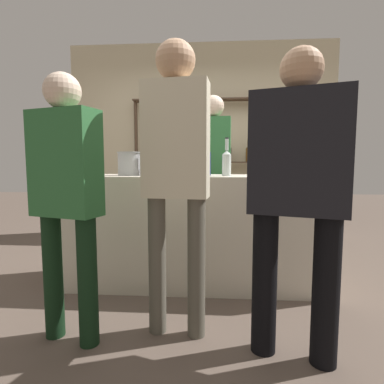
{
  "coord_description": "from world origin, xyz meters",
  "views": [
    {
      "loc": [
        0.18,
        -2.61,
        1.07
      ],
      "look_at": [
        0.0,
        0.0,
        0.82
      ],
      "focal_mm": 28.0,
      "sensor_mm": 36.0,
      "label": 1
    }
  ],
  "objects": [
    {
      "name": "counter_bottle_2",
      "position": [
        -0.09,
        0.18,
        1.09
      ],
      "size": [
        0.09,
        0.09,
        0.31
      ],
      "color": "black",
      "rests_on": "bar_counter"
    },
    {
      "name": "customer_left",
      "position": [
        -0.67,
        -0.93,
        0.94
      ],
      "size": [
        0.44,
        0.28,
        1.58
      ],
      "rotation": [
        0.0,
        0.0,
        1.29
      ],
      "color": "black",
      "rests_on": "ground_plane"
    },
    {
      "name": "server_behind_counter",
      "position": [
        0.18,
        0.78,
        1.11
      ],
      "size": [
        0.4,
        0.24,
        1.82
      ],
      "rotation": [
        0.0,
        0.0,
        -1.66
      ],
      "color": "black",
      "rests_on": "ground_plane"
    },
    {
      "name": "counter_bottle_3",
      "position": [
        0.13,
        0.01,
        1.09
      ],
      "size": [
        0.07,
        0.07,
        0.33
      ],
      "color": "#0F1956",
      "rests_on": "bar_counter"
    },
    {
      "name": "customer_right",
      "position": [
        0.63,
        -1.0,
        0.96
      ],
      "size": [
        0.54,
        0.35,
        1.66
      ],
      "rotation": [
        0.0,
        0.0,
        1.27
      ],
      "color": "black",
      "rests_on": "ground_plane"
    },
    {
      "name": "cork_jar",
      "position": [
        0.04,
        0.13,
        1.03
      ],
      "size": [
        0.1,
        0.1,
        0.13
      ],
      "color": "silver",
      "rests_on": "bar_counter"
    },
    {
      "name": "customer_center",
      "position": [
        -0.04,
        -0.81,
        1.08
      ],
      "size": [
        0.41,
        0.23,
        1.79
      ],
      "rotation": [
        0.0,
        0.0,
        1.46
      ],
      "color": "#575347",
      "rests_on": "ground_plane"
    },
    {
      "name": "bar_counter",
      "position": [
        0.0,
        0.0,
        0.48
      ],
      "size": [
        2.26,
        0.61,
        0.97
      ],
      "primitive_type": "cube",
      "color": "beige",
      "rests_on": "ground_plane"
    },
    {
      "name": "counter_bottle_1",
      "position": [
        -0.2,
        0.01,
        1.09
      ],
      "size": [
        0.07,
        0.07,
        0.33
      ],
      "color": "silver",
      "rests_on": "bar_counter"
    },
    {
      "name": "counter_bottle_4",
      "position": [
        -0.38,
        -0.09,
        1.1
      ],
      "size": [
        0.08,
        0.08,
        0.34
      ],
      "color": "black",
      "rests_on": "bar_counter"
    },
    {
      "name": "ground_plane",
      "position": [
        0.0,
        0.0,
        0.0
      ],
      "size": [
        16.0,
        16.0,
        0.0
      ],
      "primitive_type": "plane",
      "color": "brown"
    },
    {
      "name": "ice_bucket",
      "position": [
        -0.54,
        -0.01,
        1.07
      ],
      "size": [
        0.23,
        0.23,
        0.21
      ],
      "color": "#B2B2B7",
      "rests_on": "bar_counter"
    },
    {
      "name": "back_shelf",
      "position": [
        -0.01,
        1.73,
        1.28
      ],
      "size": [
        1.92,
        0.18,
        1.98
      ],
      "color": "#4C3828",
      "rests_on": "ground_plane"
    },
    {
      "name": "wine_glass",
      "position": [
        0.66,
        -0.06,
        1.07
      ],
      "size": [
        0.08,
        0.08,
        0.15
      ],
      "color": "silver",
      "rests_on": "bar_counter"
    },
    {
      "name": "back_wall",
      "position": [
        0.0,
        1.91,
        1.4
      ],
      "size": [
        3.86,
        0.12,
        2.8
      ],
      "primitive_type": "cube",
      "color": "beige",
      "rests_on": "ground_plane"
    },
    {
      "name": "counter_bottle_0",
      "position": [
        0.3,
        -0.07,
        1.09
      ],
      "size": [
        0.08,
        0.08,
        0.32
      ],
      "color": "silver",
      "rests_on": "bar_counter"
    }
  ]
}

